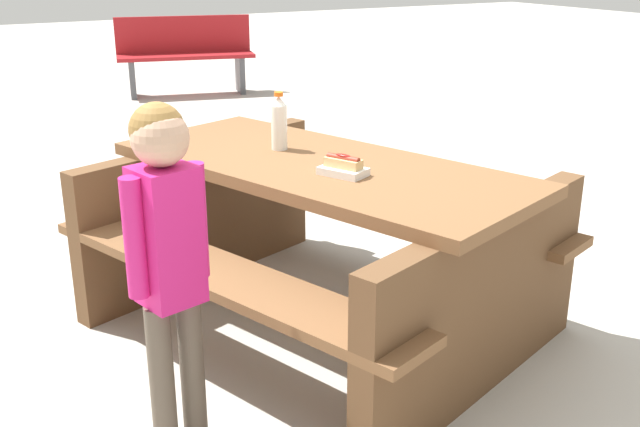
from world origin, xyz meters
TOP-DOWN VIEW (x-y plane):
  - ground_plane at (0.00, 0.00)m, footprint 30.00×30.00m
  - picnic_table at (0.00, 0.00)m, footprint 2.16×1.91m
  - soda_bottle at (-0.27, -0.05)m, footprint 0.07×0.07m
  - hotdog_tray at (0.21, -0.01)m, footprint 0.21×0.18m
  - child_in_coat at (0.49, -0.81)m, footprint 0.20×0.28m
  - park_bench_near at (-5.58, 1.39)m, footprint 0.76×1.55m

SIDE VIEW (x-z plane):
  - ground_plane at x=0.00m, z-range 0.00..0.00m
  - picnic_table at x=0.00m, z-range 0.07..0.82m
  - park_bench_near at x=-5.58m, z-range 0.02..0.87m
  - child_in_coat at x=0.49m, z-range 0.16..1.32m
  - hotdog_tray at x=0.21m, z-range 0.74..0.82m
  - soda_bottle at x=-0.27m, z-range 0.74..0.99m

